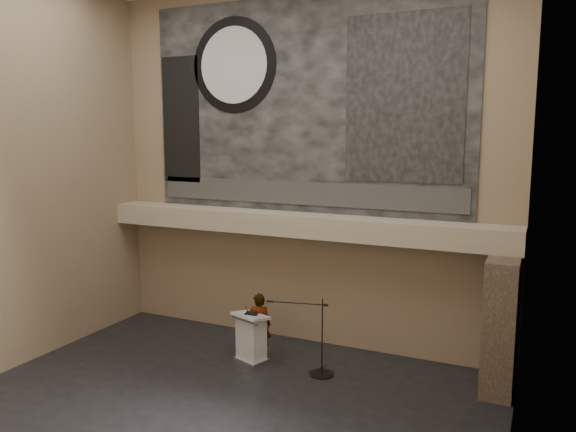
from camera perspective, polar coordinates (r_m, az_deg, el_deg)
The scene contains 20 objects.
floor at distance 11.04m, azimuth -7.45°, elevation -18.99°, with size 10.00×10.00×0.00m, color black.
wall_back at distance 13.36m, azimuth 1.46°, elevation 4.92°, with size 10.00×0.02×8.50m, color #917D5C.
wall_front at distance 6.86m, azimuth -26.40°, elevation 0.61°, with size 10.00×0.02×8.50m, color #917D5C.
wall_left at distance 13.24m, azimuth -26.47°, elevation 4.00°, with size 0.02×8.00×8.50m, color #917D5C.
wall_right at distance 8.27m, azimuth 22.59°, elevation 2.05°, with size 0.02×8.00×8.50m, color #917D5C.
soffit at distance 13.15m, azimuth 0.74°, elevation -0.84°, with size 10.00×0.80×0.50m, color tan.
sprinkler_left at distance 13.88m, azimuth -5.38°, elevation -1.56°, with size 0.04×0.04×0.06m, color #B2893D.
sprinkler_right at distance 12.50m, azimuth 8.61°, elevation -2.73°, with size 0.04×0.04×0.06m, color #B2893D.
banner at distance 13.32m, azimuth 1.43°, elevation 11.15°, with size 8.00×0.05×5.00m, color black.
banner_text_strip at distance 13.35m, azimuth 1.33°, elevation 2.33°, with size 7.76×0.02×0.55m, color #303030.
banner_clock_rim at distance 14.19m, azimuth -5.54°, elevation 15.00°, with size 2.30×2.30×0.02m, color black.
banner_clock_face at distance 14.17m, azimuth -5.58°, elevation 15.01°, with size 1.84×1.84×0.02m, color silver.
banner_building_print at distance 12.52m, azimuth 11.68°, elevation 11.60°, with size 2.60×0.02×3.60m, color black.
banner_brick_print at distance 14.97m, azimuth -10.82°, elevation 9.56°, with size 1.10×0.02×3.20m, color black.
stone_pier at distance 11.99m, azimuth 20.81°, elevation -10.22°, with size 0.60×1.40×2.70m, color #403227.
lectern at distance 12.81m, azimuth -3.76°, elevation -12.24°, with size 0.89×0.75×1.14m.
binder at distance 12.61m, azimuth -3.75°, elevation -9.86°, with size 0.28×0.22×0.04m, color black.
papers at distance 12.68m, azimuth -4.18°, elevation -9.83°, with size 0.21×0.29×0.01m, color white.
speaker_person at distance 12.98m, azimuth -2.96°, elevation -11.03°, with size 0.55×0.36×1.50m, color silver.
mic_stand at distance 12.28m, azimuth 3.27°, elevation -14.70°, with size 1.43×0.54×1.66m.
Camera 1 is at (5.34, -8.22, 5.09)m, focal length 35.00 mm.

